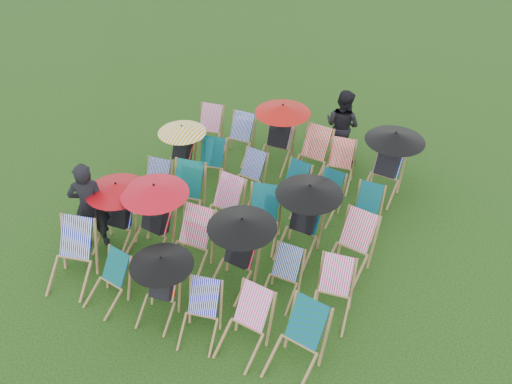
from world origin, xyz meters
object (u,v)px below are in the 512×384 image
at_px(deckchair_5, 296,343).
at_px(deckchair_29, 387,163).
at_px(person_rear, 342,126).
at_px(person_left, 89,206).
at_px(deckchair_0, 71,257).

height_order(deckchair_5, deckchair_29, deckchair_29).
height_order(deckchair_5, person_rear, person_rear).
xyz_separation_m(person_left, person_rear, (3.16, 4.47, -0.04)).
height_order(deckchair_5, person_left, person_left).
bearing_deg(person_rear, deckchair_29, 162.25).
relative_size(deckchair_29, person_left, 0.79).
height_order(deckchair_0, person_left, person_left).
distance_m(deckchair_0, deckchair_29, 6.13).
xyz_separation_m(deckchair_29, person_left, (-4.35, -3.65, 0.15)).
bearing_deg(person_left, deckchair_0, 71.62).
bearing_deg(person_rear, person_left, 71.31).
relative_size(deckchair_0, deckchair_5, 1.05).
relative_size(deckchair_0, person_rear, 0.64).
bearing_deg(deckchair_29, deckchair_5, -86.21).
relative_size(person_left, person_rear, 1.05).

